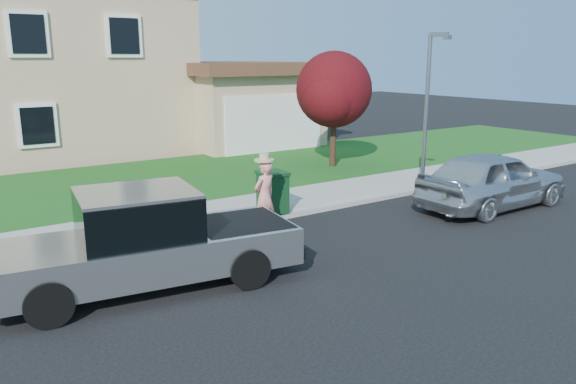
% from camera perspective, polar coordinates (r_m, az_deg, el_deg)
% --- Properties ---
extents(ground, '(80.00, 80.00, 0.00)m').
position_cam_1_polar(ground, '(10.79, 1.81, -7.46)').
color(ground, black).
rests_on(ground, ground).
extents(curb, '(40.00, 0.20, 0.12)m').
position_cam_1_polar(curb, '(13.58, -2.04, -2.74)').
color(curb, gray).
rests_on(curb, ground).
extents(sidewalk, '(40.00, 2.00, 0.15)m').
position_cam_1_polar(sidewalk, '(14.48, -4.38, -1.67)').
color(sidewalk, gray).
rests_on(sidewalk, ground).
extents(lawn, '(40.00, 7.00, 0.10)m').
position_cam_1_polar(lawn, '(18.41, -11.46, 1.32)').
color(lawn, '#154614').
rests_on(lawn, ground).
extents(house, '(14.00, 11.30, 6.85)m').
position_cam_1_polar(house, '(25.56, -18.30, 11.33)').
color(house, tan).
rests_on(house, ground).
extents(pickup_truck, '(5.43, 2.48, 1.72)m').
position_cam_1_polar(pickup_truck, '(9.85, -14.25, -5.01)').
color(pickup_truck, black).
rests_on(pickup_truck, ground).
extents(woman, '(0.69, 0.54, 1.82)m').
position_cam_1_polar(woman, '(12.52, -2.40, -0.36)').
color(woman, '#E4887D').
rests_on(woman, ground).
extents(sedan, '(4.50, 1.84, 1.53)m').
position_cam_1_polar(sedan, '(15.55, 20.09, 1.21)').
color(sedan, '#B7BBBF').
rests_on(sedan, ground).
extents(ornamental_tree, '(2.90, 2.62, 3.98)m').
position_cam_1_polar(ornamental_tree, '(19.72, 4.75, 9.97)').
color(ornamental_tree, black).
rests_on(ornamental_tree, lawn).
extents(trash_bin, '(0.64, 0.74, 1.01)m').
position_cam_1_polar(trash_bin, '(13.73, -1.56, 0.04)').
color(trash_bin, '#0E3316').
rests_on(trash_bin, sidewalk).
extents(street_lamp, '(0.32, 0.58, 4.47)m').
position_cam_1_polar(street_lamp, '(15.23, 14.04, 8.19)').
color(street_lamp, slate).
rests_on(street_lamp, ground).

